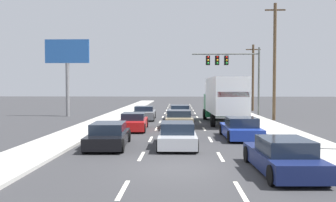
{
  "coord_description": "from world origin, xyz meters",
  "views": [
    {
      "loc": [
        -0.06,
        -12.88,
        3.0
      ],
      "look_at": [
        -0.96,
        15.31,
        1.86
      ],
      "focal_mm": 38.05,
      "sensor_mm": 36.0,
      "label": 1
    }
  ],
  "objects_px": {
    "car_gray": "(144,113)",
    "car_silver": "(177,135)",
    "car_white": "(179,113)",
    "utility_pole_far": "(253,77)",
    "car_blue": "(241,129)",
    "box_truck": "(224,98)",
    "roadside_billboard": "(67,61)",
    "car_black": "(109,136)",
    "utility_pole_mid": "(275,60)",
    "car_red": "(134,122)",
    "car_navy": "(283,157)",
    "traffic_signal_mast": "(228,65)",
    "car_tan": "(179,120)"
  },
  "relations": [
    {
      "from": "car_gray",
      "to": "car_silver",
      "type": "bearing_deg",
      "value": -77.89
    },
    {
      "from": "car_gray",
      "to": "car_white",
      "type": "xyz_separation_m",
      "value": [
        3.2,
        0.53,
        0.05
      ]
    },
    {
      "from": "utility_pole_far",
      "to": "car_gray",
      "type": "bearing_deg",
      "value": -134.69
    },
    {
      "from": "utility_pole_far",
      "to": "car_blue",
      "type": "bearing_deg",
      "value": -103.14
    },
    {
      "from": "box_truck",
      "to": "roadside_billboard",
      "type": "relative_size",
      "value": 1.17
    },
    {
      "from": "roadside_billboard",
      "to": "car_white",
      "type": "bearing_deg",
      "value": -14.49
    },
    {
      "from": "car_black",
      "to": "utility_pole_far",
      "type": "bearing_deg",
      "value": 64.89
    },
    {
      "from": "car_silver",
      "to": "roadside_billboard",
      "type": "distance_m",
      "value": 21.68
    },
    {
      "from": "box_truck",
      "to": "utility_pole_mid",
      "type": "bearing_deg",
      "value": 34.39
    },
    {
      "from": "car_gray",
      "to": "utility_pole_mid",
      "type": "xyz_separation_m",
      "value": [
        11.7,
        0.04,
        4.78
      ]
    },
    {
      "from": "car_red",
      "to": "roadside_billboard",
      "type": "distance_m",
      "value": 14.68
    },
    {
      "from": "car_white",
      "to": "box_truck",
      "type": "bearing_deg",
      "value": -47.02
    },
    {
      "from": "car_blue",
      "to": "utility_pole_mid",
      "type": "distance_m",
      "value": 13.47
    },
    {
      "from": "car_black",
      "to": "car_navy",
      "type": "xyz_separation_m",
      "value": [
        7.12,
        -5.16,
        0.0
      ]
    },
    {
      "from": "car_silver",
      "to": "car_blue",
      "type": "relative_size",
      "value": 1.02
    },
    {
      "from": "car_silver",
      "to": "car_navy",
      "type": "relative_size",
      "value": 0.99
    },
    {
      "from": "car_red",
      "to": "box_truck",
      "type": "bearing_deg",
      "value": 32.84
    },
    {
      "from": "car_black",
      "to": "traffic_signal_mast",
      "type": "xyz_separation_m",
      "value": [
        8.57,
        19.24,
        4.67
      ]
    },
    {
      "from": "utility_pole_far",
      "to": "traffic_signal_mast",
      "type": "bearing_deg",
      "value": -117.73
    },
    {
      "from": "car_silver",
      "to": "car_blue",
      "type": "xyz_separation_m",
      "value": [
        3.64,
        2.89,
        -0.0
      ]
    },
    {
      "from": "car_red",
      "to": "box_truck",
      "type": "relative_size",
      "value": 0.5
    },
    {
      "from": "utility_pole_far",
      "to": "car_red",
      "type": "bearing_deg",
      "value": -121.42
    },
    {
      "from": "box_truck",
      "to": "traffic_signal_mast",
      "type": "bearing_deg",
      "value": 79.73
    },
    {
      "from": "car_gray",
      "to": "car_black",
      "type": "distance_m",
      "value": 14.59
    },
    {
      "from": "car_tan",
      "to": "roadside_billboard",
      "type": "xyz_separation_m",
      "value": [
        -11.25,
        9.84,
        5.0
      ]
    },
    {
      "from": "car_blue",
      "to": "traffic_signal_mast",
      "type": "distance_m",
      "value": 16.91
    },
    {
      "from": "car_black",
      "to": "roadside_billboard",
      "type": "xyz_separation_m",
      "value": [
        -7.77,
        18.03,
        5.04
      ]
    },
    {
      "from": "car_blue",
      "to": "utility_pole_mid",
      "type": "height_order",
      "value": "utility_pole_mid"
    },
    {
      "from": "car_silver",
      "to": "utility_pole_mid",
      "type": "bearing_deg",
      "value": 59.26
    },
    {
      "from": "car_blue",
      "to": "roadside_billboard",
      "type": "height_order",
      "value": "roadside_billboard"
    },
    {
      "from": "car_blue",
      "to": "roadside_billboard",
      "type": "xyz_separation_m",
      "value": [
        -14.85,
        14.97,
        5.04
      ]
    },
    {
      "from": "car_gray",
      "to": "car_blue",
      "type": "relative_size",
      "value": 0.99
    },
    {
      "from": "car_white",
      "to": "car_blue",
      "type": "height_order",
      "value": "car_white"
    },
    {
      "from": "car_black",
      "to": "roadside_billboard",
      "type": "relative_size",
      "value": 0.58
    },
    {
      "from": "box_truck",
      "to": "traffic_signal_mast",
      "type": "distance_m",
      "value": 8.69
    },
    {
      "from": "car_black",
      "to": "utility_pole_far",
      "type": "relative_size",
      "value": 0.54
    },
    {
      "from": "car_white",
      "to": "utility_pole_far",
      "type": "distance_m",
      "value": 15.47
    },
    {
      "from": "car_black",
      "to": "box_truck",
      "type": "bearing_deg",
      "value": 57.67
    },
    {
      "from": "car_gray",
      "to": "car_red",
      "type": "bearing_deg",
      "value": -89.8
    },
    {
      "from": "utility_pole_mid",
      "to": "car_tan",
      "type": "bearing_deg",
      "value": -143.07
    },
    {
      "from": "car_navy",
      "to": "roadside_billboard",
      "type": "xyz_separation_m",
      "value": [
        -14.88,
        23.19,
        5.04
      ]
    },
    {
      "from": "car_black",
      "to": "roadside_billboard",
      "type": "bearing_deg",
      "value": 113.3
    },
    {
      "from": "car_gray",
      "to": "traffic_signal_mast",
      "type": "height_order",
      "value": "traffic_signal_mast"
    },
    {
      "from": "box_truck",
      "to": "traffic_signal_mast",
      "type": "xyz_separation_m",
      "value": [
        1.44,
        7.98,
        3.12
      ]
    },
    {
      "from": "car_black",
      "to": "utility_pole_mid",
      "type": "relative_size",
      "value": 0.43
    },
    {
      "from": "car_black",
      "to": "car_navy",
      "type": "height_order",
      "value": "car_navy"
    },
    {
      "from": "box_truck",
      "to": "car_blue",
      "type": "xyz_separation_m",
      "value": [
        -0.05,
        -8.21,
        -1.55
      ]
    },
    {
      "from": "car_tan",
      "to": "box_truck",
      "type": "relative_size",
      "value": 0.47
    },
    {
      "from": "car_tan",
      "to": "utility_pole_mid",
      "type": "distance_m",
      "value": 11.71
    },
    {
      "from": "car_tan",
      "to": "car_gray",
      "type": "bearing_deg",
      "value": 116.17
    }
  ]
}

